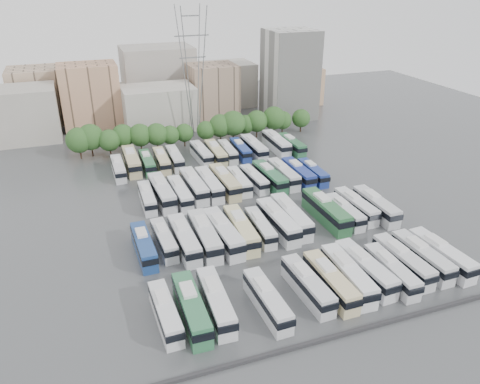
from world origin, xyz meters
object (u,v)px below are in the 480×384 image
object	(u,v)px
bus_r1_s7	(278,221)
bus_r1_s8	(291,216)
bus_r1_s1	(164,239)
bus_r1_s3	(205,235)
bus_r0_s9	(365,268)
bus_r0_s11	(403,261)
bus_r1_s0	(144,246)
bus_r3_s8	(228,151)
bus_r0_s8	(348,275)
bus_r2_s11	(298,173)
bus_r3_s1	(132,161)
bus_r3_s4	(175,158)
bus_r0_s0	(165,312)
bus_r2_s9	(270,177)
bus_r0_s6	(308,285)
bus_r2_s1	(147,198)
bus_r3_s2	(147,162)
bus_r0_s2	(216,301)
bus_r1_s5	(241,229)
bus_r0_s13	(441,254)
bus_r3_s12	(276,143)
bus_r2_s8	(254,179)
bus_r0_s4	(267,300)
bus_r3_s6	(201,153)
bus_r0_s7	(330,281)
bus_r3_s7	(216,153)
bus_r1_s11	(345,212)
bus_r2_s3	(180,193)
bus_r1_s2	(184,239)
bus_r3_s9	(241,150)
bus_r2_s2	(162,192)
bus_r0_s1	(191,308)
electricity_pylon	(193,67)
bus_r0_s10	(391,271)
bus_r2_s4	(194,185)
bus_r3_s3	(162,160)
bus_r0_s12	(422,256)
bus_r2_s5	(209,184)
bus_r2_s12	(313,172)
bus_r1_s4	(223,233)
bus_r3_s0	(118,168)
apartment_tower	(290,75)
bus_r3_s10	(254,147)
bus_r1_s13	(376,206)
bus_r1_s10	(326,210)
bus_r2_s10	(283,174)

from	to	relation	value
bus_r1_s7	bus_r1_s8	distance (m)	3.05
bus_r1_s1	bus_r1_s3	xyz separation A→B (m)	(6.49, -1.51, 0.36)
bus_r0_s9	bus_r0_s11	distance (m)	6.60
bus_r1_s0	bus_r3_s8	bearing A→B (deg)	53.38
bus_r0_s8	bus_r2_s11	distance (m)	37.63
bus_r3_s1	bus_r3_s4	world-z (taller)	bus_r3_s1
bus_r0_s0	bus_r3_s1	size ratio (longest dim) A/B	0.83
bus_r2_s9	bus_r3_s1	bearing A→B (deg)	141.88
bus_r0_s6	bus_r2_s1	bearing A→B (deg)	112.72
bus_r2_s1	bus_r3_s2	bearing A→B (deg)	81.96
bus_r0_s2	bus_r2_s9	xyz separation A→B (m)	(22.91, 35.48, 0.07)
bus_r1_s5	bus_r0_s13	bearing A→B (deg)	-31.28
bus_r3_s12	bus_r2_s8	bearing A→B (deg)	-125.04
bus_r0_s4	bus_r3_s6	bearing A→B (deg)	81.98
bus_r0_s7	bus_r3_s7	xyz separation A→B (m)	(-0.11, 54.54, -0.01)
bus_r1_s5	bus_r1_s11	distance (m)	20.25
bus_r0_s7	bus_r2_s3	bearing A→B (deg)	110.45
bus_r1_s2	bus_r3_s1	distance (m)	37.77
bus_r3_s1	bus_r2_s3	bearing A→B (deg)	-71.28
bus_r3_s9	bus_r2_s11	bearing A→B (deg)	-67.92
bus_r2_s2	bus_r3_s7	distance (m)	24.28
bus_r0_s1	bus_r1_s11	world-z (taller)	bus_r0_s1
electricity_pylon	bus_r1_s11	bearing A→B (deg)	-77.00
bus_r0_s10	bus_r2_s4	bearing A→B (deg)	118.64
bus_r0_s6	bus_r3_s3	world-z (taller)	bus_r0_s6
bus_r0_s12	bus_r2_s5	size ratio (longest dim) A/B	0.96
bus_r0_s13	bus_r1_s5	xyz separation A→B (m)	(-26.58, 17.69, 0.07)
bus_r2_s5	bus_r3_s6	distance (m)	18.37
bus_r1_s2	bus_r0_s8	bearing A→B (deg)	-42.39
bus_r0_s7	bus_r2_s5	size ratio (longest dim) A/B	0.97
bus_r0_s10	bus_r2_s12	xyz separation A→B (m)	(6.68, 37.02, -0.07)
bus_r0_s4	bus_r1_s1	distance (m)	22.49
bus_r0_s7	bus_r1_s4	world-z (taller)	bus_r1_s4
bus_r1_s3	bus_r3_s0	distance (m)	36.48
bus_r0_s6	bus_r1_s11	size ratio (longest dim) A/B	1.09
bus_r0_s8	bus_r0_s13	xyz separation A→B (m)	(16.47, -0.22, -0.03)
bus_r1_s2	apartment_tower	bearing A→B (deg)	52.03
bus_r3_s4	bus_r2_s8	bearing A→B (deg)	-51.68
bus_r3_s10	bus_r0_s11	bearing A→B (deg)	-86.79
bus_r1_s2	bus_r3_s3	size ratio (longest dim) A/B	1.10
bus_r1_s8	bus_r2_s2	distance (m)	26.46
apartment_tower	bus_r0_s7	size ratio (longest dim) A/B	2.12
bus_r2_s11	bus_r1_s0	bearing A→B (deg)	-153.84
bus_r0_s2	bus_r1_s8	bearing A→B (deg)	45.05
bus_r1_s2	bus_r2_s8	distance (m)	27.72
bus_r0_s4	bus_r3_s12	size ratio (longest dim) A/B	0.90
bus_r1_s13	bus_r1_s7	bearing A→B (deg)	179.02
bus_r1_s10	bus_r2_s10	size ratio (longest dim) A/B	1.11
bus_r0_s12	bus_r1_s4	distance (m)	31.59
bus_r1_s11	bus_r3_s2	xyz separation A→B (m)	(-29.91, 36.43, 0.02)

